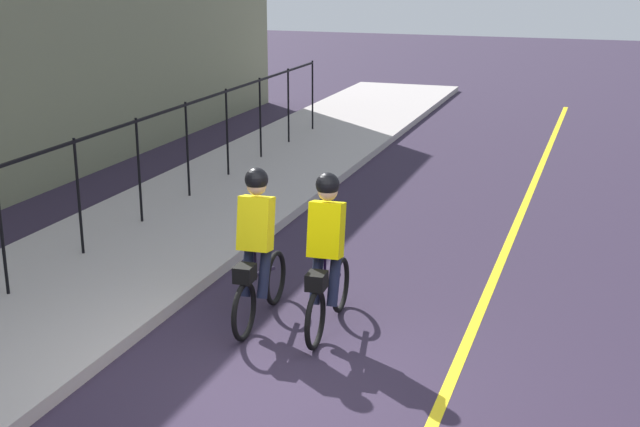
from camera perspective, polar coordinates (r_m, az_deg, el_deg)
The scene contains 4 objects.
ground_plane at distance 8.43m, azimuth -3.36°, elevation -11.86°, with size 80.00×80.00×0.00m, color #2C2235.
lane_line_centre at distance 8.03m, azimuth 7.57°, elevation -13.54°, with size 36.00×0.12×0.01m, color yellow.
cyclist_lead at distance 9.60m, azimuth -4.21°, elevation -2.30°, with size 1.71×0.38×1.83m.
cyclist_follow at distance 9.36m, azimuth 0.45°, elevation -2.75°, with size 1.71×0.38×1.83m.
Camera 1 is at (-6.83, -2.87, 4.02)m, focal length 48.12 mm.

